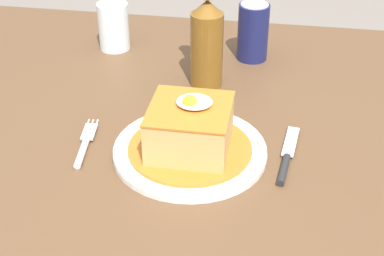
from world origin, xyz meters
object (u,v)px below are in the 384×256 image
(knife, at_px, (286,161))
(beer_bottle_amber, at_px, (207,38))
(fork, at_px, (84,146))
(drinking_glass, at_px, (114,29))
(soda_can, at_px, (253,32))
(main_plate, at_px, (190,150))

(knife, distance_m, beer_bottle_amber, 0.31)
(fork, bearing_deg, beer_bottle_amber, 57.45)
(drinking_glass, bearing_deg, beer_bottle_amber, -30.52)
(soda_can, distance_m, drinking_glass, 0.31)
(beer_bottle_amber, bearing_deg, fork, -122.55)
(soda_can, xyz_separation_m, beer_bottle_amber, (-0.08, -0.14, 0.04))
(main_plate, bearing_deg, soda_can, 79.69)
(main_plate, distance_m, drinking_glass, 0.45)
(main_plate, height_order, drinking_glass, drinking_glass)
(main_plate, distance_m, fork, 0.18)
(soda_can, bearing_deg, main_plate, -100.31)
(fork, relative_size, beer_bottle_amber, 0.53)
(fork, xyz_separation_m, drinking_glass, (-0.06, 0.40, 0.04))
(main_plate, bearing_deg, knife, 0.03)
(fork, xyz_separation_m, knife, (0.33, 0.01, -0.00))
(main_plate, bearing_deg, fork, -175.80)
(knife, bearing_deg, soda_can, 102.79)
(drinking_glass, bearing_deg, soda_can, 0.00)
(fork, bearing_deg, soda_can, 58.06)
(fork, relative_size, drinking_glass, 1.35)
(fork, distance_m, soda_can, 0.47)
(fork, height_order, knife, same)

